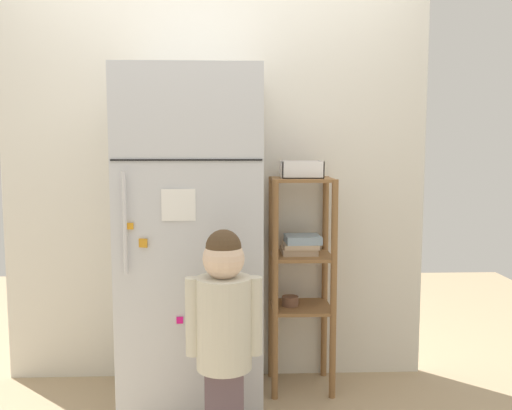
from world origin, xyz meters
TOP-DOWN VIEW (x-y plane):
  - ground_plane at (0.00, 0.00)m, footprint 6.00×6.00m
  - kitchen_wall_back at (0.00, 0.38)m, footprint 2.49×0.03m
  - refrigerator at (-0.11, 0.02)m, footprint 0.72×0.69m
  - child_standing at (0.06, -0.55)m, footprint 0.33×0.25m
  - pantry_shelf_unit at (0.49, 0.18)m, footprint 0.36×0.33m
  - fruit_bin at (0.49, 0.18)m, footprint 0.23×0.20m

SIDE VIEW (x-z plane):
  - ground_plane at x=0.00m, z-range 0.00..0.00m
  - child_standing at x=0.06m, z-range 0.11..1.15m
  - pantry_shelf_unit at x=0.49m, z-range 0.12..1.34m
  - refrigerator at x=-0.11m, z-range 0.00..1.78m
  - kitchen_wall_back at x=0.00m, z-range 0.00..2.28m
  - fruit_bin at x=0.49m, z-range 1.21..1.30m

